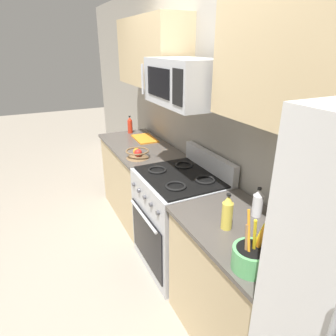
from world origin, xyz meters
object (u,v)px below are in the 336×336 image
utensil_crock (251,257)px  cutting_board (145,139)px  bottle_oil (227,213)px  bottle_vinegar (258,203)px  microwave (185,82)px  bottle_hot_sauce (130,125)px  range_oven (180,220)px  fruit_basket (137,154)px

utensil_crock → cutting_board: utensil_crock is taller
bottle_oil → bottle_vinegar: 0.27m
cutting_board → bottle_oil: bottle_oil is taller
microwave → bottle_oil: 1.06m
bottle_hot_sauce → bottle_oil: bottle_oil is taller
range_oven → fruit_basket: bearing=-164.2°
microwave → bottle_oil: (0.80, -0.13, -0.69)m
range_oven → bottle_oil: bottle_oil is taller
utensil_crock → fruit_basket: (-1.75, 0.04, -0.02)m
fruit_basket → cutting_board: 0.65m
cutting_board → bottle_hot_sauce: 0.36m
range_oven → fruit_basket: size_ratio=4.63×
fruit_basket → range_oven: bearing=15.8°
bottle_hot_sauce → bottle_vinegar: size_ratio=1.09×
microwave → fruit_basket: (-0.60, -0.20, -0.75)m
bottle_oil → microwave: bearing=170.7°
microwave → bottle_oil: microwave is taller
range_oven → utensil_crock: utensil_crock is taller
utensil_crock → bottle_vinegar: (-0.38, 0.37, 0.03)m
cutting_board → bottle_oil: size_ratio=1.62×
cutting_board → range_oven: bearing=-6.4°
microwave → range_oven: bearing=-89.9°
microwave → utensil_crock: (1.15, -0.23, -0.73)m
range_oven → microwave: bearing=90.1°
microwave → cutting_board: 1.42m
microwave → cutting_board: bearing=175.0°
fruit_basket → bottle_hot_sauce: 0.94m
bottle_hot_sauce → microwave: bearing=-1.4°
microwave → cutting_board: microwave is taller
range_oven → bottle_vinegar: bearing=12.4°
cutting_board → utensil_crock: bearing=-8.3°
range_oven → microwave: size_ratio=1.53×
microwave → utensil_crock: size_ratio=2.17×
cutting_board → bottle_oil: (1.98, -0.23, 0.10)m
cutting_board → bottle_hot_sauce: bottle_hot_sauce is taller
utensil_crock → fruit_basket: 1.75m
microwave → bottle_vinegar: 1.05m
bottle_hot_sauce → cutting_board: bearing=11.0°
microwave → bottle_hot_sauce: size_ratio=3.17×
range_oven → bottle_hot_sauce: bottle_hot_sauce is taller
fruit_basket → bottle_vinegar: (1.37, 0.34, 0.05)m
fruit_basket → bottle_hot_sauce: bottle_hot_sauce is taller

